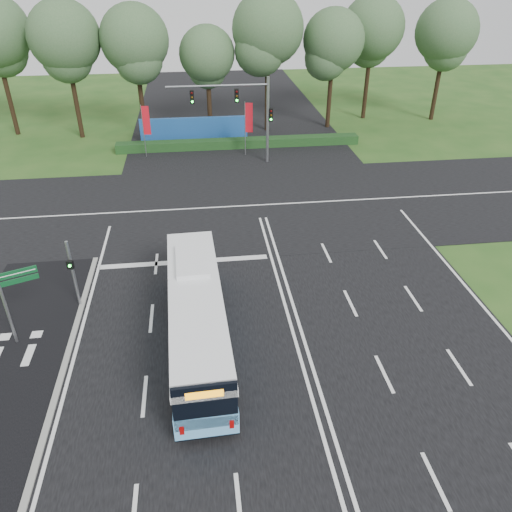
{
  "coord_description": "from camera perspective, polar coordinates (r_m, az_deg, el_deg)",
  "views": [
    {
      "loc": [
        -3.93,
        -19.54,
        15.07
      ],
      "look_at": [
        -1.25,
        2.0,
        1.96
      ],
      "focal_mm": 35.0,
      "sensor_mm": 36.0,
      "label": 1
    }
  ],
  "objects": [
    {
      "name": "street_sign",
      "position": [
        23.92,
        -26.23,
        -3.75
      ],
      "size": [
        1.56,
        0.68,
        4.26
      ],
      "rotation": [
        0.0,
        0.0,
        0.38
      ],
      "color": "gray",
      "rests_on": "ground"
    },
    {
      "name": "banner_flag_left",
      "position": [
        44.41,
        -12.52,
        14.56
      ],
      "size": [
        0.66,
        0.12,
        4.5
      ],
      "rotation": [
        0.0,
        0.0,
        -0.1
      ],
      "color": "gray",
      "rests_on": "ground"
    },
    {
      "name": "banner_flag_mid",
      "position": [
        43.81,
        -0.93,
        15.17
      ],
      "size": [
        0.68,
        0.16,
        4.66
      ],
      "rotation": [
        0.0,
        0.0,
        -0.15
      ],
      "color": "gray",
      "rests_on": "ground"
    },
    {
      "name": "kerb_strip",
      "position": [
        23.18,
        -21.1,
        -11.84
      ],
      "size": [
        0.25,
        18.0,
        0.12
      ],
      "primitive_type": "cube",
      "color": "gray",
      "rests_on": "ground"
    },
    {
      "name": "pedestrian_signal",
      "position": [
        25.53,
        -20.21,
        -1.76
      ],
      "size": [
        0.34,
        0.43,
        3.7
      ],
      "rotation": [
        0.0,
        0.0,
        -0.28
      ],
      "color": "gray",
      "rests_on": "ground"
    },
    {
      "name": "ground",
      "position": [
        24.99,
        3.44,
        -6.03
      ],
      "size": [
        120.0,
        120.0,
        0.0
      ],
      "primitive_type": "plane",
      "color": "#244E1A",
      "rests_on": "ground"
    },
    {
      "name": "blue_hoarding",
      "position": [
        48.6,
        -7.08,
        14.19
      ],
      "size": [
        10.0,
        0.3,
        2.2
      ],
      "primitive_type": "cube",
      "color": "#1B4E96",
      "rests_on": "ground"
    },
    {
      "name": "eucalyptus_row",
      "position": [
        50.39,
        -3.36,
        23.92
      ],
      "size": [
        48.83,
        9.58,
        12.68
      ],
      "color": "black",
      "rests_on": "ground"
    },
    {
      "name": "hedge",
      "position": [
        46.59,
        -1.93,
        12.76
      ],
      "size": [
        22.0,
        1.2,
        0.8
      ],
      "primitive_type": "cube",
      "color": "#143818",
      "rests_on": "ground"
    },
    {
      "name": "traffic_light_gantry",
      "position": [
        41.58,
        -1.19,
        16.63
      ],
      "size": [
        8.41,
        0.28,
        7.0
      ],
      "color": "gray",
      "rests_on": "ground"
    },
    {
      "name": "road_cross",
      "position": [
        35.17,
        0.02,
        5.8
      ],
      "size": [
        120.0,
        14.0,
        0.05
      ],
      "primitive_type": "cube",
      "color": "black",
      "rests_on": "ground"
    },
    {
      "name": "city_bus",
      "position": [
        21.99,
        -6.77,
        -6.94
      ],
      "size": [
        2.67,
        11.07,
        3.16
      ],
      "rotation": [
        0.0,
        0.0,
        0.03
      ],
      "color": "#6DC0FD",
      "rests_on": "ground"
    },
    {
      "name": "bike_path",
      "position": [
        23.95,
        -26.75,
        -11.89
      ],
      "size": [
        5.0,
        18.0,
        0.06
      ],
      "primitive_type": "cube",
      "color": "black",
      "rests_on": "ground"
    },
    {
      "name": "road_main",
      "position": [
        24.98,
        3.44,
        -5.99
      ],
      "size": [
        20.0,
        120.0,
        0.04
      ],
      "primitive_type": "cube",
      "color": "black",
      "rests_on": "ground"
    }
  ]
}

